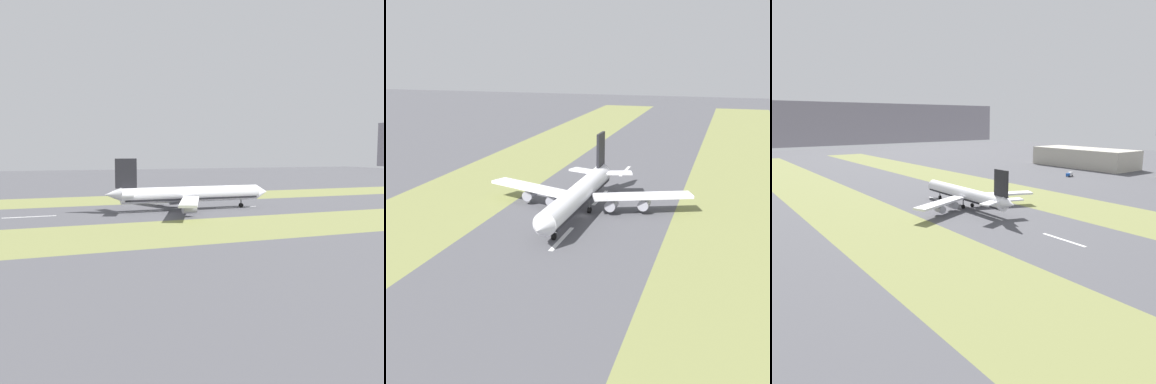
{
  "view_description": "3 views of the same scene",
  "coord_description": "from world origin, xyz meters",
  "views": [
    {
      "loc": [
        165.4,
        -60.49,
        22.73
      ],
      "look_at": [
        1.62,
        -0.06,
        7.0
      ],
      "focal_mm": 42.0,
      "sensor_mm": 36.0,
      "label": 1
    },
    {
      "loc": [
        -40.16,
        141.87,
        47.22
      ],
      "look_at": [
        1.62,
        -0.06,
        7.0
      ],
      "focal_mm": 50.0,
      "sensor_mm": 36.0,
      "label": 2
    },
    {
      "loc": [
        -98.85,
        -138.76,
        40.07
      ],
      "look_at": [
        1.62,
        -0.06,
        7.0
      ],
      "focal_mm": 35.0,
      "sensor_mm": 36.0,
      "label": 3
    }
  ],
  "objects": [
    {
      "name": "ground_plane",
      "position": [
        0.0,
        0.0,
        0.0
      ],
      "size": [
        800.0,
        800.0,
        0.0
      ],
      "primitive_type": "plane",
      "color": "#4C4C51"
    },
    {
      "name": "grass_median_west",
      "position": [
        -45.0,
        0.0,
        0.0
      ],
      "size": [
        40.0,
        600.0,
        0.01
      ],
      "primitive_type": "cube",
      "color": "olive",
      "rests_on": "ground"
    },
    {
      "name": "grass_median_east",
      "position": [
        45.0,
        0.0,
        0.0
      ],
      "size": [
        40.0,
        600.0,
        0.01
      ],
      "primitive_type": "cube",
      "color": "olive",
      "rests_on": "ground"
    },
    {
      "name": "centreline_dash_near",
      "position": [
        0.0,
        -60.06,
        0.01
      ],
      "size": [
        1.2,
        18.0,
        0.01
      ],
      "primitive_type": "cube",
      "color": "silver",
      "rests_on": "ground"
    },
    {
      "name": "centreline_dash_mid",
      "position": [
        0.0,
        -20.06,
        0.01
      ],
      "size": [
        1.2,
        18.0,
        0.01
      ],
      "primitive_type": "cube",
      "color": "silver",
      "rests_on": "ground"
    },
    {
      "name": "centreline_dash_far",
      "position": [
        0.0,
        19.94,
        0.01
      ],
      "size": [
        1.2,
        18.0,
        0.01
      ],
      "primitive_type": "cube",
      "color": "silver",
      "rests_on": "ground"
    },
    {
      "name": "airplane_main_jet",
      "position": [
        1.61,
        -1.97,
        6.02
      ],
      "size": [
        64.13,
        67.03,
        20.2
      ],
      "color": "white",
      "rests_on": "ground"
    }
  ]
}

